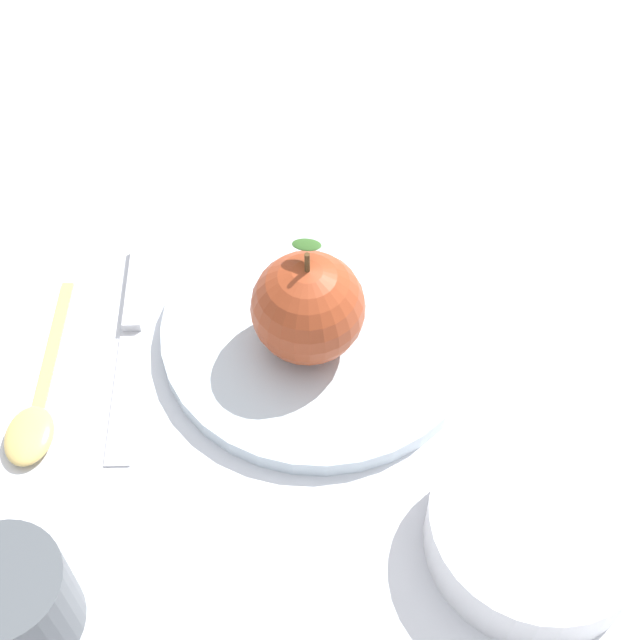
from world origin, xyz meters
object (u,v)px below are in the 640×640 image
object	(u,v)px
dinner_plate	(320,329)
apple	(313,305)
cup	(11,599)
knife	(132,327)
side_bowl	(537,527)
spoon	(35,415)

from	to	relation	value
dinner_plate	apple	distance (m)	0.05
cup	knife	xyz separation A→B (m)	(0.22, -0.05, -0.03)
knife	dinner_plate	bearing A→B (deg)	-94.48
dinner_plate	side_bowl	xyz separation A→B (m)	(-0.17, -0.13, 0.02)
apple	spoon	world-z (taller)	apple
cup	dinner_plate	bearing A→B (deg)	-41.93
cup	apple	bearing A→B (deg)	-42.93
dinner_plate	cup	bearing A→B (deg)	138.07
side_bowl	knife	size ratio (longest dim) A/B	0.70
side_bowl	spoon	size ratio (longest dim) A/B	0.84
knife	spoon	size ratio (longest dim) A/B	1.19
spoon	cup	bearing A→B (deg)	-173.93
side_bowl	cup	xyz separation A→B (m)	(-0.04, 0.32, 0.01)
apple	knife	size ratio (longest dim) A/B	0.50
apple	side_bowl	size ratio (longest dim) A/B	0.70
apple	side_bowl	bearing A→B (deg)	-139.44
side_bowl	cup	size ratio (longest dim) A/B	1.90
dinner_plate	knife	bearing A→B (deg)	85.52
knife	spoon	xyz separation A→B (m)	(-0.08, 0.06, 0.00)
side_bowl	knife	bearing A→B (deg)	56.10
knife	spoon	bearing A→B (deg)	140.95
cup	spoon	size ratio (longest dim) A/B	0.44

